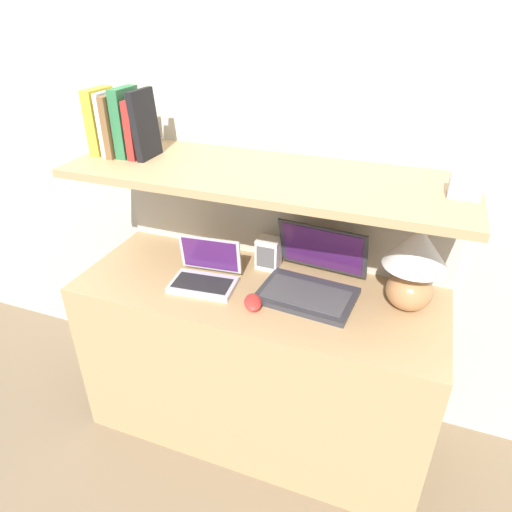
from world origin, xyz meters
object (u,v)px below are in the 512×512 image
object	(u,v)px
book_brown	(118,125)
computer_mouse	(253,302)
table_lamp	(415,263)
laptop_small	(205,274)
laptop_large	(312,280)
book_white	(110,123)
book_red	(138,128)
book_black	(145,125)
book_yellow	(101,121)
book_green	(126,122)
shelf_gadget	(465,187)
router_box	(268,253)

from	to	relation	value
book_brown	computer_mouse	bearing A→B (deg)	-16.25
table_lamp	laptop_small	xyz separation A→B (m)	(-0.73, -0.11, -0.14)
laptop_large	laptop_small	distance (m)	0.40
book_white	book_brown	size ratio (longest dim) A/B	1.03
book_red	book_brown	bearing A→B (deg)	180.00
laptop_large	book_red	bearing A→B (deg)	179.75
book_white	book_black	distance (m)	0.15
laptop_small	book_black	distance (m)	0.58
laptop_small	book_yellow	size ratio (longest dim) A/B	1.11
book_white	book_green	xyz separation A→B (m)	(0.07, 0.00, 0.01)
computer_mouse	shelf_gadget	world-z (taller)	shelf_gadget
book_white	book_red	bearing A→B (deg)	0.00
book_brown	book_green	distance (m)	0.04
computer_mouse	shelf_gadget	distance (m)	0.77
laptop_large	book_green	xyz separation A→B (m)	(-0.72, 0.00, 0.51)
computer_mouse	router_box	bearing A→B (deg)	98.08
book_green	computer_mouse	bearing A→B (deg)	-17.32
book_green	shelf_gadget	size ratio (longest dim) A/B	2.62
computer_mouse	router_box	distance (m)	0.28
book_black	table_lamp	bearing A→B (deg)	1.05
laptop_small	book_red	xyz separation A→B (m)	(-0.28, 0.09, 0.50)
router_box	book_red	bearing A→B (deg)	-167.80
computer_mouse	router_box	world-z (taller)	router_box
laptop_large	book_red	world-z (taller)	book_red
computer_mouse	shelf_gadget	xyz separation A→B (m)	(0.60, 0.17, 0.45)
computer_mouse	book_red	size ratio (longest dim) A/B	0.56
laptop_large	shelf_gadget	bearing A→B (deg)	0.39
book_brown	router_box	bearing A→B (deg)	10.39
laptop_small	book_black	bearing A→B (deg)	159.80
laptop_large	book_green	distance (m)	0.88
book_white	book_black	bearing A→B (deg)	0.00
book_green	book_black	bearing A→B (deg)	0.00
computer_mouse	book_red	world-z (taller)	book_red
laptop_small	book_brown	world-z (taller)	book_brown
laptop_small	shelf_gadget	world-z (taller)	shelf_gadget
book_yellow	book_black	distance (m)	0.19
book_black	shelf_gadget	size ratio (longest dim) A/B	2.61
book_black	book_white	bearing A→B (deg)	180.00
book_white	table_lamp	bearing A→B (deg)	0.91
router_box	book_green	size ratio (longest dim) A/B	0.53
book_white	book_green	bearing A→B (deg)	0.00
book_white	book_yellow	bearing A→B (deg)	180.00
computer_mouse	router_box	xyz separation A→B (m)	(-0.04, 0.27, 0.05)
laptop_small	book_red	world-z (taller)	book_red
router_box	shelf_gadget	xyz separation A→B (m)	(0.64, -0.10, 0.40)
computer_mouse	book_green	distance (m)	0.79
book_red	book_black	size ratio (longest dim) A/B	0.87
laptop_large	book_black	distance (m)	0.82
table_lamp	shelf_gadget	bearing A→B (deg)	-10.71
table_lamp	shelf_gadget	xyz separation A→B (m)	(0.10, -0.02, 0.29)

